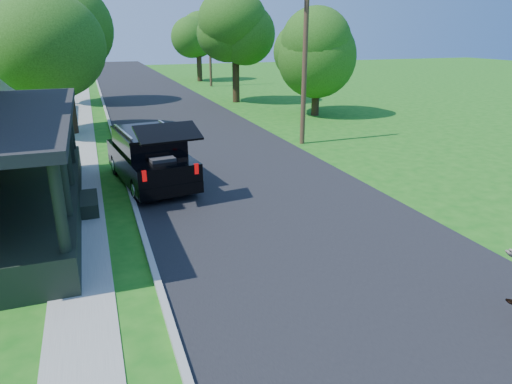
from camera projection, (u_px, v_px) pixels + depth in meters
name	position (u px, v px, depth m)	size (l,w,h in m)	color
ground	(345.00, 273.00, 10.31)	(140.00, 140.00, 0.00)	#176514
street	(178.00, 120.00, 28.05)	(8.00, 120.00, 0.02)	black
curb	(110.00, 124.00, 26.75)	(0.15, 120.00, 0.12)	#9FA09A
sidewalk	(82.00, 126.00, 26.25)	(1.30, 120.00, 0.03)	gray
black_suv	(150.00, 157.00, 16.13)	(2.70, 5.60, 2.51)	black
tree_left_mid	(59.00, 34.00, 22.72)	(6.38, 6.12, 7.96)	black
tree_left_far	(53.00, 20.00, 31.96)	(7.75, 7.90, 9.22)	black
tree_right_near	(317.00, 45.00, 28.26)	(5.96, 6.10, 7.03)	black
tree_right_mid	(235.00, 22.00, 33.31)	(6.30, 6.45, 8.64)	black
tree_right_far	(198.00, 35.00, 48.20)	(6.28, 5.95, 7.41)	black
utility_pole_near	(305.00, 62.00, 20.97)	(1.43, 0.27, 7.39)	#3F291D
utility_pole_far	(210.00, 38.00, 43.64)	(1.56, 0.27, 8.86)	#3F291D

